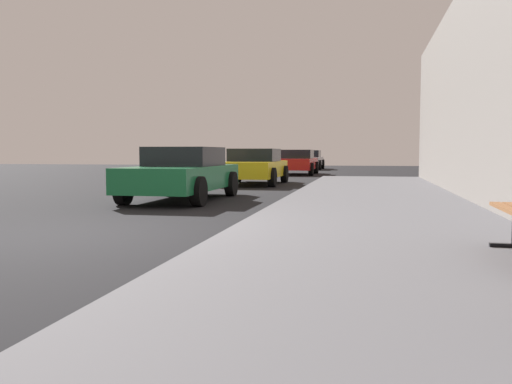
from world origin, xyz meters
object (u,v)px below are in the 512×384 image
Objects in this scene: car_yellow at (254,166)px; car_silver at (308,160)px; car_green at (183,173)px; car_red at (297,162)px.

car_silver is (0.10, 17.56, -0.00)m from car_yellow.
car_silver is (0.46, 24.21, -0.00)m from car_green.
car_green and car_yellow have the same top height.
car_red is at bearing 92.21° from car_silver.
car_yellow is 17.56m from car_silver.
car_green is 24.21m from car_silver.
car_red is 8.71m from car_silver.
car_yellow is at bearing 87.18° from car_red.
car_red is at bearing -92.94° from car_green.
car_yellow and car_red have the same top height.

